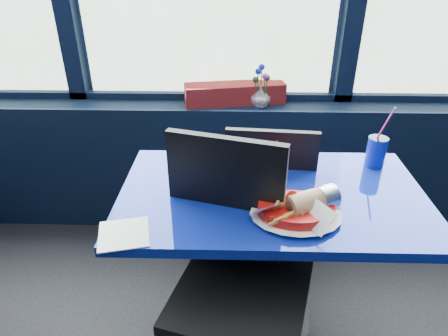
# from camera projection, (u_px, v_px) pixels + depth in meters

# --- Properties ---
(window_sill) EXTENTS (5.00, 0.26, 0.80)m
(window_sill) POSITION_uv_depth(u_px,v_px,m) (210.00, 163.00, 2.51)
(window_sill) COLOR black
(window_sill) RESTS_ON ground
(near_table) EXTENTS (1.20, 0.70, 0.75)m
(near_table) POSITION_uv_depth(u_px,v_px,m) (270.00, 229.00, 1.66)
(near_table) COLOR black
(near_table) RESTS_ON ground
(chair_near_front) EXTENTS (0.57, 0.58, 1.03)m
(chair_near_front) POSITION_uv_depth(u_px,v_px,m) (234.00, 259.00, 1.47)
(chair_near_front) COLOR black
(chair_near_front) RESTS_ON ground
(chair_near_back) EXTENTS (0.45, 0.46, 0.92)m
(chair_near_back) POSITION_uv_depth(u_px,v_px,m) (264.00, 194.00, 1.96)
(chair_near_back) COLOR black
(chair_near_back) RESTS_ON ground
(planter_box) EXTENTS (0.59, 0.24, 0.11)m
(planter_box) POSITION_uv_depth(u_px,v_px,m) (235.00, 93.00, 2.29)
(planter_box) COLOR maroon
(planter_box) RESTS_ON window_sill
(flower_vase) EXTENTS (0.14, 0.15, 0.24)m
(flower_vase) POSITION_uv_depth(u_px,v_px,m) (261.00, 94.00, 2.23)
(flower_vase) COLOR silver
(flower_vase) RESTS_ON window_sill
(food_basket) EXTENTS (0.30, 0.28, 0.11)m
(food_basket) POSITION_uv_depth(u_px,v_px,m) (298.00, 209.00, 1.41)
(food_basket) COLOR #B9100C
(food_basket) RESTS_ON near_table
(ketchup_bottle) EXTENTS (0.05, 0.05, 0.20)m
(ketchup_bottle) POSITION_uv_depth(u_px,v_px,m) (275.00, 164.00, 1.59)
(ketchup_bottle) COLOR #B9100C
(ketchup_bottle) RESTS_ON near_table
(soda_cup) EXTENTS (0.08, 0.08, 0.28)m
(soda_cup) POSITION_uv_depth(u_px,v_px,m) (376.00, 151.00, 1.73)
(soda_cup) COLOR #0E1E9A
(soda_cup) RESTS_ON near_table
(napkin) EXTENTS (0.20, 0.20, 0.00)m
(napkin) POSITION_uv_depth(u_px,v_px,m) (124.00, 234.00, 1.34)
(napkin) COLOR white
(napkin) RESTS_ON near_table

